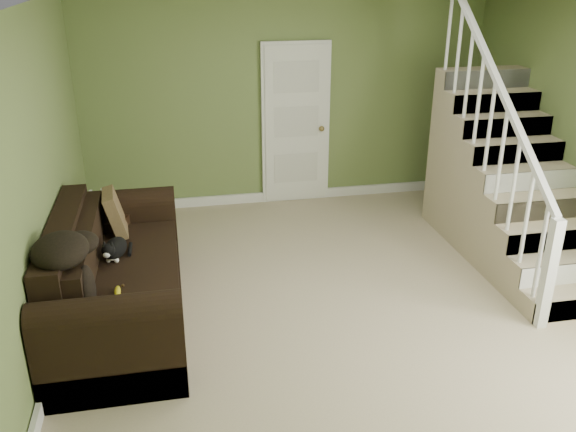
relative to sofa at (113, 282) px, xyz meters
name	(u,v)px	position (x,y,z in m)	size (l,w,h in m)	color
floor	(346,307)	(2.02, -0.21, -0.36)	(5.00, 5.50, 0.01)	tan
ceiling	(359,5)	(2.02, -0.21, 2.24)	(5.00, 5.50, 0.01)	white
wall_back	(287,101)	(2.02, 2.54, 0.94)	(5.00, 0.04, 2.60)	olive
wall_front	(541,379)	(2.02, -2.96, 0.94)	(5.00, 0.04, 2.60)	olive
wall_left	(32,192)	(-0.48, -0.21, 0.94)	(0.04, 5.50, 2.60)	olive
baseboard_back	(288,195)	(2.02, 2.51, -0.30)	(5.00, 0.04, 0.12)	white
baseboard_left	(60,331)	(-0.45, -0.21, -0.30)	(0.04, 5.50, 0.12)	white
door	(296,124)	(2.12, 2.49, 0.65)	(0.86, 0.12, 2.02)	white
staircase	(502,189)	(4.02, 0.75, 0.28)	(1.00, 2.51, 2.82)	tan
sofa	(113,282)	(0.00, 0.00, 0.00)	(1.03, 2.39, 0.94)	black
side_table	(107,241)	(-0.13, 0.98, -0.05)	(0.62, 0.62, 0.83)	black
cat	(115,249)	(0.03, 0.15, 0.24)	(0.26, 0.48, 0.23)	black
banana	(118,292)	(0.08, -0.50, 0.18)	(0.05, 0.18, 0.05)	yellow
throw_pillow	(115,213)	(0.01, 0.70, 0.36)	(0.10, 0.42, 0.42)	#45331B
throw_blanket	(60,250)	(-0.27, -0.60, 0.62)	(0.40, 0.53, 0.22)	black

